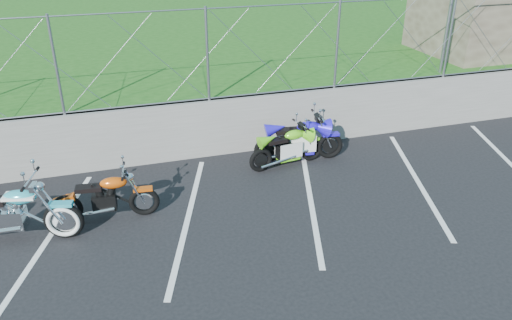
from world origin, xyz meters
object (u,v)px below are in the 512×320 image
object	(u,v)px
sportbike_green	(288,149)
naked_orange	(107,199)
cruiser_turquoise	(13,216)
sportbike_blue	(300,142)

from	to	relation	value
sportbike_green	naked_orange	bearing A→B (deg)	-173.14
naked_orange	sportbike_green	distance (m)	3.97
cruiser_turquoise	naked_orange	bearing A→B (deg)	21.78
cruiser_turquoise	sportbike_blue	bearing A→B (deg)	27.76
sportbike_green	sportbike_blue	xyz separation A→B (m)	(0.36, 0.17, 0.05)
cruiser_turquoise	sportbike_blue	distance (m)	5.86
cruiser_turquoise	naked_orange	distance (m)	1.51
cruiser_turquoise	sportbike_blue	world-z (taller)	cruiser_turquoise
sportbike_blue	naked_orange	bearing A→B (deg)	-156.22
cruiser_turquoise	sportbike_blue	size ratio (longest dim) A/B	1.13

